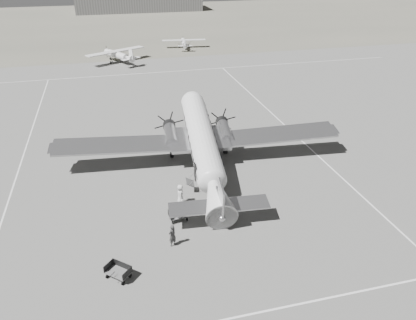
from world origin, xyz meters
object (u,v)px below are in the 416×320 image
object	(u,v)px
light_plane_left	(118,56)
baggage_cart_near	(178,215)
dc3_airliner	(203,145)
baggage_cart_far	(118,272)
light_plane_right	(184,44)
ramp_agent	(183,208)
hangar_main	(139,0)
ground_crew	(172,235)
passenger	(180,194)

from	to	relation	value
light_plane_left	baggage_cart_near	xyz separation A→B (m)	(1.85, -52.21, -0.80)
dc3_airliner	baggage_cart_far	bearing A→B (deg)	-119.65
light_plane_right	ramp_agent	world-z (taller)	light_plane_right
hangar_main	baggage_cart_near	size ratio (longest dim) A/B	26.53
baggage_cart_far	ground_crew	bearing A→B (deg)	73.06
dc3_airliner	ground_crew	bearing A→B (deg)	-109.80
dc3_airliner	ramp_agent	world-z (taller)	dc3_airliner
baggage_cart_far	ground_crew	xyz separation A→B (m)	(4.02, 2.39, 0.41)
light_plane_left	baggage_cart_near	size ratio (longest dim) A/B	7.61
dc3_airliner	baggage_cart_near	xyz separation A→B (m)	(-3.80, -7.38, -2.30)
light_plane_left	dc3_airliner	bearing A→B (deg)	-112.20
hangar_main	ground_crew	xyz separation A→B (m)	(-10.26, -126.59, -2.41)
light_plane_left	passenger	bearing A→B (deg)	-116.56
baggage_cart_near	passenger	world-z (taller)	passenger
ramp_agent	baggage_cart_near	bearing A→B (deg)	144.12
passenger	light_plane_left	bearing A→B (deg)	12.57
light_plane_left	baggage_cart_near	world-z (taller)	light_plane_left
ramp_agent	dc3_airliner	bearing A→B (deg)	-12.41
hangar_main	dc3_airliner	bearing A→B (deg)	-92.69
ground_crew	light_plane_right	bearing A→B (deg)	-136.36
light_plane_left	ramp_agent	xyz separation A→B (m)	(2.29, -51.82, -0.43)
dc3_airliner	baggage_cart_near	size ratio (longest dim) A/B	18.23
dc3_airliner	light_plane_right	size ratio (longest dim) A/B	3.05
dc3_airliner	light_plane_left	world-z (taller)	dc3_airliner
dc3_airliner	baggage_cart_near	world-z (taller)	dc3_airliner
ground_crew	hangar_main	bearing A→B (deg)	-128.99
dc3_airliner	ground_crew	size ratio (longest dim) A/B	16.17
ground_crew	ramp_agent	distance (m)	3.63
ramp_agent	hangar_main	bearing A→B (deg)	9.14
dc3_airliner	light_plane_right	bearing A→B (deg)	85.72
light_plane_right	ramp_agent	xyz separation A→B (m)	(-12.28, -61.12, -0.16)
baggage_cart_near	baggage_cart_far	world-z (taller)	baggage_cart_far
light_plane_left	baggage_cart_far	distance (m)	57.64
hangar_main	ground_crew	distance (m)	127.03
light_plane_right	ramp_agent	bearing A→B (deg)	-94.20
hangar_main	ground_crew	bearing A→B (deg)	-94.63
ground_crew	passenger	bearing A→B (deg)	-141.33
dc3_airliner	ramp_agent	distance (m)	8.00
dc3_airliner	ground_crew	world-z (taller)	dc3_airliner
hangar_main	passenger	distance (m)	121.68
light_plane_left	ground_crew	distance (m)	55.17
dc3_airliner	light_plane_right	xyz separation A→B (m)	(8.92, 54.12, -1.77)
dc3_airliner	light_plane_left	distance (m)	45.21
baggage_cart_near	ramp_agent	bearing A→B (deg)	35.08
hangar_main	baggage_cart_far	bearing A→B (deg)	-96.32
light_plane_right	passenger	size ratio (longest dim) A/B	5.21
light_plane_right	passenger	bearing A→B (deg)	-94.40
baggage_cart_far	passenger	bearing A→B (deg)	96.00
light_plane_right	hangar_main	bearing A→B (deg)	100.34
passenger	baggage_cart_near	bearing A→B (deg)	174.82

